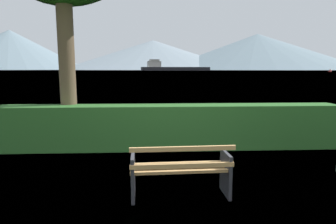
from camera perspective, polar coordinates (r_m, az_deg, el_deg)
ground_plane at (r=4.74m, az=2.32°, el=-15.91°), size 1400.00×1400.00×0.00m
water_surface at (r=310.68m, az=-2.90°, el=8.06°), size 620.00×620.00×0.00m
park_bench at (r=4.53m, az=2.45°, el=-11.37°), size 1.54×0.63×0.87m
hedge_row at (r=7.21m, az=0.34°, el=-2.89°), size 8.30×0.68×1.08m
cargo_ship_large at (r=321.20m, az=0.53°, el=8.68°), size 76.33×24.73×11.92m
fishing_boat_near at (r=226.88m, az=29.09°, el=7.04°), size 3.74×4.10×1.68m
distant_hills at (r=594.60m, az=-2.78°, el=11.54°), size 827.96×405.35×78.47m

